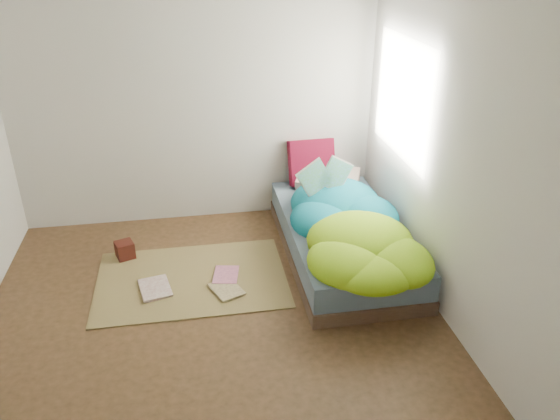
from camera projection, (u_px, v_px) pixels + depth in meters
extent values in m
cube|color=#3B2A16|center=(214.00, 317.00, 4.21)|extent=(3.50, 3.50, 0.00)
cube|color=silver|center=(194.00, 93.00, 5.17)|extent=(3.50, 0.04, 2.60)
cube|color=silver|center=(223.00, 326.00, 2.09)|extent=(3.50, 0.04, 2.60)
cube|color=silver|center=(449.00, 145.00, 3.89)|extent=(0.04, 3.50, 2.60)
cube|color=white|center=(402.00, 98.00, 4.64)|extent=(0.01, 1.00, 1.20)
cube|color=#3A281F|center=(342.00, 250.00, 5.00)|extent=(1.00, 2.00, 0.12)
cube|color=#45596F|center=(342.00, 233.00, 4.93)|extent=(0.98, 1.96, 0.22)
cube|color=brown|center=(192.00, 279.00, 4.67)|extent=(1.60, 1.10, 0.01)
cube|color=white|center=(328.00, 180.00, 5.55)|extent=(0.71, 0.58, 0.14)
cube|color=#4D0518|center=(311.00, 162.00, 5.56)|extent=(0.47, 0.17, 0.46)
cube|color=#38140C|center=(125.00, 250.00, 4.95)|extent=(0.19, 0.19, 0.15)
imported|color=silver|center=(141.00, 291.00, 4.48)|extent=(0.30, 0.37, 0.02)
imported|color=pink|center=(214.00, 275.00, 4.69)|extent=(0.26, 0.31, 0.03)
imported|color=tan|center=(215.00, 293.00, 4.45)|extent=(0.31, 0.35, 0.02)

